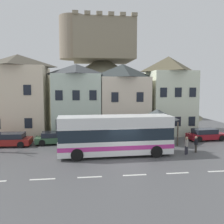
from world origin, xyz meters
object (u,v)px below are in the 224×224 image
object	(u,v)px
bus_shelter	(157,115)
parked_car_02	(56,138)
townhouse_00	(19,96)
townhouse_02	(123,99)
townhouse_03	(168,95)
townhouse_01	(77,100)
pedestrian_00	(196,144)
hilltop_castle	(102,83)
parked_car_01	(206,134)
public_bench	(131,135)
pedestrian_01	(186,145)
transit_bus	(115,136)
parked_car_00	(9,140)

from	to	relation	value
bus_shelter	parked_car_02	world-z (taller)	bus_shelter
townhouse_00	townhouse_02	distance (m)	12.58
parked_car_02	townhouse_03	bearing A→B (deg)	15.57
townhouse_00	townhouse_01	xyz separation A→B (m)	(6.82, 0.05, -0.53)
bus_shelter	pedestrian_00	xyz separation A→B (m)	(2.32, -4.27, -2.18)
parked_car_02	hilltop_castle	bearing A→B (deg)	70.45
townhouse_00	parked_car_01	size ratio (longest dim) A/B	2.25
townhouse_01	parked_car_01	distance (m)	15.62
parked_car_02	public_bench	bearing A→B (deg)	3.98
parked_car_02	public_bench	world-z (taller)	parked_car_02
pedestrian_01	transit_bus	bearing A→B (deg)	175.32
transit_bus	townhouse_00	bearing A→B (deg)	133.48
pedestrian_00	public_bench	distance (m)	7.92
parked_car_01	pedestrian_00	xyz separation A→B (m)	(-3.48, -4.84, 0.15)
townhouse_02	townhouse_03	world-z (taller)	townhouse_03
pedestrian_00	townhouse_01	bearing A→B (deg)	136.68
pedestrian_01	public_bench	distance (m)	7.80
townhouse_00	parked_car_00	size ratio (longest dim) A/B	2.13
bus_shelter	pedestrian_00	bearing A→B (deg)	-61.50
townhouse_02	parked_car_01	size ratio (longest dim) A/B	2.02
townhouse_01	bus_shelter	bearing A→B (deg)	-34.81
hilltop_castle	pedestrian_01	world-z (taller)	hilltop_castle
bus_shelter	parked_car_01	size ratio (longest dim) A/B	0.83
pedestrian_01	public_bench	bearing A→B (deg)	116.61
bus_shelter	parked_car_02	size ratio (longest dim) A/B	0.82
parked_car_02	public_bench	distance (m)	8.32
parked_car_00	townhouse_00	bearing A→B (deg)	-85.07
townhouse_00	pedestrian_00	xyz separation A→B (m)	(17.56, -10.08, -4.08)
parked_car_01	parked_car_02	xyz separation A→B (m)	(-16.35, 0.35, -0.02)
transit_bus	townhouse_02	bearing A→B (deg)	75.08
bus_shelter	pedestrian_01	size ratio (longest dim) A/B	2.29
townhouse_00	townhouse_03	distance (m)	18.55
parked_car_00	pedestrian_00	xyz separation A→B (m)	(17.42, -4.65, 0.13)
townhouse_00	townhouse_01	world-z (taller)	townhouse_00
parked_car_02	townhouse_01	bearing A→B (deg)	62.24
parked_car_01	public_bench	bearing A→B (deg)	162.82
parked_car_02	transit_bus	bearing A→B (deg)	-48.02
hilltop_castle	bus_shelter	world-z (taller)	hilltop_castle
townhouse_01	hilltop_castle	bearing A→B (deg)	76.85
pedestrian_00	pedestrian_01	size ratio (longest dim) A/B	0.93
townhouse_00	pedestrian_01	xyz separation A→B (m)	(16.41, -10.64, -4.02)
public_bench	parked_car_01	bearing A→B (deg)	-10.93
parked_car_00	public_bench	distance (m)	12.90
transit_bus	pedestrian_01	bearing A→B (deg)	-6.40
parked_car_00	pedestrian_00	world-z (taller)	pedestrian_00
townhouse_02	parked_car_01	world-z (taller)	townhouse_02
hilltop_castle	pedestrian_01	bearing A→B (deg)	-82.35
transit_bus	parked_car_01	size ratio (longest dim) A/B	2.26
townhouse_03	transit_bus	bearing A→B (deg)	-129.03
townhouse_02	public_bench	bearing A→B (deg)	-84.50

